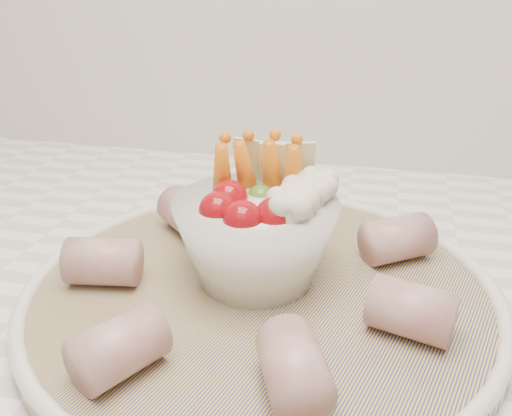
# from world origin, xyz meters

# --- Properties ---
(serving_platter) EXTENTS (0.46, 0.46, 0.02)m
(serving_platter) POSITION_xyz_m (-0.05, 1.42, 0.93)
(serving_platter) COLOR navy
(serving_platter) RESTS_ON kitchen_counter
(veggie_bowl) EXTENTS (0.13, 0.13, 0.11)m
(veggie_bowl) POSITION_xyz_m (-0.05, 1.43, 0.98)
(veggie_bowl) COLOR white
(veggie_bowl) RESTS_ON serving_platter
(cured_meat_rolls) EXTENTS (0.30, 0.31, 0.04)m
(cured_meat_rolls) POSITION_xyz_m (-0.05, 1.42, 0.95)
(cured_meat_rolls) COLOR #A1494F
(cured_meat_rolls) RESTS_ON serving_platter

